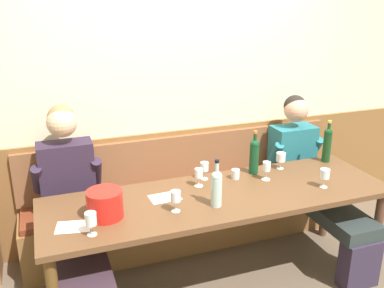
{
  "coord_description": "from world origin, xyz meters",
  "views": [
    {
      "loc": [
        -1.13,
        -2.34,
        2.11
      ],
      "look_at": [
        -0.11,
        0.46,
        1.06
      ],
      "focal_mm": 40.31,
      "sensor_mm": 36.0,
      "label": 1
    }
  ],
  "objects_px": {
    "person_right_seat": "(73,209)",
    "wine_glass_near_bucket": "(325,174)",
    "wine_glass_center_rear": "(91,219)",
    "wall_bench": "(190,213)",
    "dining_table": "(219,204)",
    "wine_glass_left_end": "(176,197)",
    "wine_glass_mid_right": "(199,174)",
    "water_tumbler_right": "(235,174)",
    "person_center_right_seat": "(311,175)",
    "wine_bottle_amber_mid": "(327,144)",
    "ice_bucket": "(105,204)",
    "wine_glass_right_end": "(267,168)",
    "wine_glass_center_front": "(204,167)",
    "wine_bottle_clear_water": "(254,155)",
    "wine_bottle_green_tall": "(216,187)",
    "wine_glass_by_bottle": "(281,158)"
  },
  "relations": [
    {
      "from": "wall_bench",
      "to": "wine_glass_left_end",
      "type": "distance_m",
      "value": 1.02
    },
    {
      "from": "person_center_right_seat",
      "to": "wine_bottle_amber_mid",
      "type": "relative_size",
      "value": 3.48
    },
    {
      "from": "wine_glass_center_front",
      "to": "person_center_right_seat",
      "type": "bearing_deg",
      "value": 1.73
    },
    {
      "from": "wall_bench",
      "to": "person_right_seat",
      "type": "xyz_separation_m",
      "value": [
        -1.0,
        -0.32,
        0.38
      ]
    },
    {
      "from": "wine_bottle_clear_water",
      "to": "dining_table",
      "type": "bearing_deg",
      "value": -147.09
    },
    {
      "from": "wine_glass_near_bucket",
      "to": "person_center_right_seat",
      "type": "bearing_deg",
      "value": 64.52
    },
    {
      "from": "wine_glass_mid_right",
      "to": "water_tumbler_right",
      "type": "bearing_deg",
      "value": 5.62
    },
    {
      "from": "person_center_right_seat",
      "to": "wine_glass_near_bucket",
      "type": "height_order",
      "value": "person_center_right_seat"
    },
    {
      "from": "wine_glass_right_end",
      "to": "wine_glass_center_front",
      "type": "bearing_deg",
      "value": 159.22
    },
    {
      "from": "dining_table",
      "to": "wine_glass_mid_right",
      "type": "height_order",
      "value": "wine_glass_mid_right"
    },
    {
      "from": "ice_bucket",
      "to": "wine_glass_right_end",
      "type": "xyz_separation_m",
      "value": [
        1.25,
        0.16,
        0.01
      ]
    },
    {
      "from": "wine_bottle_amber_mid",
      "to": "wine_glass_center_rear",
      "type": "xyz_separation_m",
      "value": [
        -2.02,
        -0.51,
        -0.06
      ]
    },
    {
      "from": "wine_glass_center_rear",
      "to": "wine_glass_left_end",
      "type": "bearing_deg",
      "value": 10.92
    },
    {
      "from": "person_right_seat",
      "to": "wine_glass_center_rear",
      "type": "height_order",
      "value": "person_right_seat"
    },
    {
      "from": "wine_glass_near_bucket",
      "to": "water_tumbler_right",
      "type": "xyz_separation_m",
      "value": [
        -0.54,
        0.36,
        -0.07
      ]
    },
    {
      "from": "person_center_right_seat",
      "to": "wine_glass_by_bottle",
      "type": "bearing_deg",
      "value": -172.66
    },
    {
      "from": "wine_glass_center_rear",
      "to": "wine_glass_center_front",
      "type": "bearing_deg",
      "value": 29.53
    },
    {
      "from": "wine_glass_center_front",
      "to": "wine_bottle_green_tall",
      "type": "bearing_deg",
      "value": -101.01
    },
    {
      "from": "wine_bottle_clear_water",
      "to": "ice_bucket",
      "type": "bearing_deg",
      "value": -165.65
    },
    {
      "from": "wine_bottle_clear_water",
      "to": "water_tumbler_right",
      "type": "bearing_deg",
      "value": -164.53
    },
    {
      "from": "ice_bucket",
      "to": "wine_glass_mid_right",
      "type": "bearing_deg",
      "value": 17.68
    },
    {
      "from": "wine_bottle_clear_water",
      "to": "wine_glass_near_bucket",
      "type": "relative_size",
      "value": 2.44
    },
    {
      "from": "wine_bottle_amber_mid",
      "to": "person_center_right_seat",
      "type": "bearing_deg",
      "value": 161.44
    },
    {
      "from": "dining_table",
      "to": "water_tumbler_right",
      "type": "distance_m",
      "value": 0.33
    },
    {
      "from": "ice_bucket",
      "to": "wine_bottle_clear_water",
      "type": "height_order",
      "value": "wine_bottle_clear_water"
    },
    {
      "from": "wine_glass_center_rear",
      "to": "wine_glass_left_end",
      "type": "xyz_separation_m",
      "value": [
        0.56,
        0.11,
        -0.0
      ]
    },
    {
      "from": "wine_bottle_green_tall",
      "to": "wine_glass_left_end",
      "type": "relative_size",
      "value": 2.28
    },
    {
      "from": "person_right_seat",
      "to": "wine_bottle_green_tall",
      "type": "xyz_separation_m",
      "value": [
        0.91,
        -0.46,
        0.23
      ]
    },
    {
      "from": "wine_glass_center_rear",
      "to": "ice_bucket",
      "type": "bearing_deg",
      "value": 59.53
    },
    {
      "from": "wine_glass_center_front",
      "to": "wine_glass_near_bucket",
      "type": "bearing_deg",
      "value": -29.25
    },
    {
      "from": "ice_bucket",
      "to": "wine_glass_near_bucket",
      "type": "distance_m",
      "value": 1.59
    },
    {
      "from": "wine_bottle_green_tall",
      "to": "wine_glass_center_rear",
      "type": "height_order",
      "value": "wine_bottle_green_tall"
    },
    {
      "from": "person_right_seat",
      "to": "wine_glass_near_bucket",
      "type": "height_order",
      "value": "person_right_seat"
    },
    {
      "from": "wine_glass_mid_right",
      "to": "wine_glass_center_front",
      "type": "bearing_deg",
      "value": 50.03
    },
    {
      "from": "wine_bottle_clear_water",
      "to": "wine_glass_left_end",
      "type": "distance_m",
      "value": 0.87
    },
    {
      "from": "person_center_right_seat",
      "to": "wine_bottle_amber_mid",
      "type": "bearing_deg",
      "value": -18.56
    },
    {
      "from": "dining_table",
      "to": "wine_bottle_green_tall",
      "type": "bearing_deg",
      "value": -121.25
    },
    {
      "from": "dining_table",
      "to": "wall_bench",
      "type": "bearing_deg",
      "value": 90.0
    },
    {
      "from": "ice_bucket",
      "to": "dining_table",
      "type": "bearing_deg",
      "value": 3.52
    },
    {
      "from": "wine_glass_center_rear",
      "to": "wine_glass_near_bucket",
      "type": "relative_size",
      "value": 1.02
    },
    {
      "from": "wine_glass_mid_right",
      "to": "wine_glass_right_end",
      "type": "height_order",
      "value": "wine_glass_right_end"
    },
    {
      "from": "dining_table",
      "to": "person_right_seat",
      "type": "bearing_deg",
      "value": 162.42
    },
    {
      "from": "wine_bottle_clear_water",
      "to": "wine_glass_center_rear",
      "type": "height_order",
      "value": "wine_bottle_clear_water"
    },
    {
      "from": "wall_bench",
      "to": "wine_glass_left_end",
      "type": "xyz_separation_m",
      "value": [
        -0.37,
        -0.77,
        0.57
      ]
    },
    {
      "from": "wine_glass_center_front",
      "to": "wine_glass_left_end",
      "type": "bearing_deg",
      "value": -131.34
    },
    {
      "from": "wine_glass_center_rear",
      "to": "wine_bottle_clear_water",
      "type": "bearing_deg",
      "value": 20.63
    },
    {
      "from": "person_center_right_seat",
      "to": "wine_glass_center_rear",
      "type": "distance_m",
      "value": 2.01
    },
    {
      "from": "wall_bench",
      "to": "wine_glass_left_end",
      "type": "bearing_deg",
      "value": -115.83
    },
    {
      "from": "wine_glass_center_rear",
      "to": "wine_glass_right_end",
      "type": "height_order",
      "value": "wine_glass_center_rear"
    },
    {
      "from": "wine_bottle_green_tall",
      "to": "wine_glass_right_end",
      "type": "bearing_deg",
      "value": 26.58
    }
  ]
}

